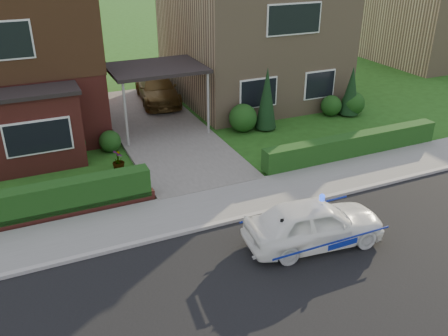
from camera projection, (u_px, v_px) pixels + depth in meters
ground at (296, 282)px, 11.42m from camera, size 120.00×120.00×0.00m
road at (296, 282)px, 11.42m from camera, size 60.00×6.00×0.02m
kerb at (240, 219)px, 13.89m from camera, size 60.00×0.16×0.12m
sidewalk at (226, 202)px, 14.75m from camera, size 60.00×2.00×0.10m
driveway at (160, 129)px, 20.40m from camera, size 3.80×12.00×0.12m
house_right at (250, 23)px, 23.41m from camera, size 7.50×8.06×7.25m
carport_link at (156, 69)px, 19.22m from camera, size 3.80×3.00×2.77m
dwarf_wall at (24, 221)px, 13.55m from camera, size 7.70×0.25×0.36m
hedge_left at (25, 224)px, 13.75m from camera, size 7.50×0.55×0.90m
hedge_right at (351, 157)px, 17.94m from camera, size 7.50×0.55×0.80m
shrub_left_mid at (67, 145)px, 17.27m from camera, size 1.32×1.32×1.32m
shrub_left_near at (110, 141)px, 18.21m from camera, size 0.84×0.84×0.84m
shrub_right_near at (243, 118)px, 20.03m from camera, size 1.20×1.20×1.20m
shrub_right_mid at (331, 106)px, 21.86m from camera, size 0.96×0.96×0.96m
shrub_right_far at (353, 103)px, 21.96m from camera, size 1.08×1.08×1.08m
conifer_a at (267, 100)px, 19.93m from camera, size 0.90×0.90×2.60m
conifer_b at (351, 92)px, 21.64m from camera, size 0.90×0.90×2.20m
neighbour_right at (430, 20)px, 30.74m from camera, size 6.50×7.00×5.20m
police_car at (314, 223)px, 12.58m from camera, size 3.47×3.92×1.45m
driveway_car at (157, 89)px, 23.33m from camera, size 2.32×4.59×1.28m
potted_plant_c at (118, 161)px, 16.69m from camera, size 0.47×0.47×0.76m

